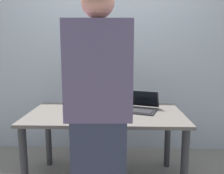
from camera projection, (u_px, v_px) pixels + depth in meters
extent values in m
cube|color=#56514C|center=(106.00, 114.00, 2.28)|extent=(1.48, 0.82, 0.03)
cylinder|color=#2D2D30|center=(24.00, 166.00, 2.02)|extent=(0.07, 0.07, 0.70)
cylinder|color=#2D2D30|center=(184.00, 168.00, 1.97)|extent=(0.07, 0.07, 0.70)
cylinder|color=#2D2D30|center=(48.00, 136.00, 2.71)|extent=(0.07, 0.07, 0.70)
cylinder|color=#2D2D30|center=(168.00, 137.00, 2.67)|extent=(0.07, 0.07, 0.70)
cube|color=black|center=(138.00, 111.00, 2.32)|extent=(0.39, 0.33, 0.01)
cube|color=#232326|center=(138.00, 111.00, 2.30)|extent=(0.31, 0.22, 0.00)
cube|color=black|center=(142.00, 99.00, 2.45)|extent=(0.35, 0.20, 0.18)
cube|color=black|center=(142.00, 99.00, 2.44)|extent=(0.32, 0.18, 0.16)
cylinder|color=brown|center=(88.00, 99.00, 2.44)|extent=(0.07, 0.07, 0.20)
cone|color=brown|center=(88.00, 88.00, 2.42)|extent=(0.07, 0.07, 0.02)
cylinder|color=brown|center=(88.00, 83.00, 2.41)|extent=(0.03, 0.03, 0.09)
cylinder|color=#BFB74C|center=(88.00, 78.00, 2.41)|extent=(0.03, 0.03, 0.01)
cylinder|color=teal|center=(88.00, 98.00, 2.44)|extent=(0.07, 0.07, 0.07)
cylinder|color=#1E5123|center=(78.00, 100.00, 2.31)|extent=(0.07, 0.07, 0.22)
cone|color=#1E5123|center=(77.00, 88.00, 2.29)|extent=(0.07, 0.07, 0.02)
cylinder|color=#1E5123|center=(77.00, 83.00, 2.28)|extent=(0.03, 0.03, 0.07)
cylinder|color=#BFB74C|center=(77.00, 79.00, 2.27)|extent=(0.03, 0.03, 0.01)
cylinder|color=#3CDDAB|center=(78.00, 99.00, 2.31)|extent=(0.07, 0.07, 0.08)
cylinder|color=#333333|center=(87.00, 103.00, 2.34)|extent=(0.07, 0.07, 0.16)
cone|color=#333333|center=(87.00, 93.00, 2.33)|extent=(0.07, 0.07, 0.02)
cylinder|color=#333333|center=(87.00, 88.00, 2.32)|extent=(0.03, 0.03, 0.08)
cylinder|color=#BFB74C|center=(87.00, 83.00, 2.31)|extent=(0.04, 0.04, 0.01)
cylinder|color=tan|center=(87.00, 102.00, 2.34)|extent=(0.07, 0.07, 0.06)
cylinder|color=#472B14|center=(83.00, 97.00, 2.49)|extent=(0.07, 0.07, 0.21)
cone|color=#472B14|center=(82.00, 87.00, 2.47)|extent=(0.07, 0.07, 0.02)
cylinder|color=#472B14|center=(82.00, 81.00, 2.46)|extent=(0.03, 0.03, 0.09)
cylinder|color=#BFB74C|center=(82.00, 77.00, 2.45)|extent=(0.03, 0.03, 0.01)
cylinder|color=gold|center=(83.00, 96.00, 2.49)|extent=(0.07, 0.07, 0.07)
cube|color=#594C6B|center=(98.00, 71.00, 1.54)|extent=(0.45, 0.24, 0.64)
sphere|color=tan|center=(98.00, 2.00, 1.47)|extent=(0.21, 0.21, 0.21)
cube|color=#99A3AD|center=(109.00, 52.00, 3.07)|extent=(6.00, 0.10, 2.60)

